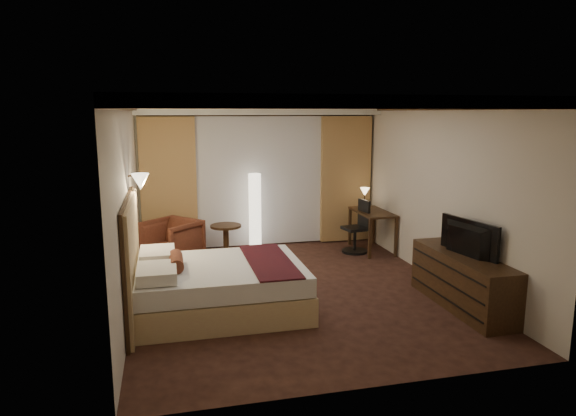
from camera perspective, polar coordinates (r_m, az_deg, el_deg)
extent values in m
cube|color=black|center=(7.54, 0.72, -9.17)|extent=(4.50, 5.50, 0.01)
cube|color=white|center=(7.10, 0.78, 11.80)|extent=(4.50, 5.50, 0.01)
cube|color=beige|center=(9.86, -3.22, 3.59)|extent=(4.50, 0.02, 2.70)
cube|color=beige|center=(7.00, -17.40, 0.22)|extent=(0.02, 5.50, 2.70)
cube|color=beige|center=(8.05, 16.46, 1.58)|extent=(0.02, 5.50, 2.70)
cube|color=white|center=(9.54, -3.02, 10.88)|extent=(4.50, 0.50, 0.20)
cube|color=silver|center=(9.79, -3.13, 2.96)|extent=(2.48, 0.04, 2.45)
cube|color=tan|center=(9.58, -13.12, 2.52)|extent=(1.00, 0.14, 2.45)
cube|color=tan|center=(10.18, 6.40, 3.20)|extent=(1.00, 0.14, 2.45)
imported|color=#4E2617|center=(8.97, -12.81, -3.43)|extent=(1.11, 1.11, 0.83)
imported|color=black|center=(7.03, 18.89, -2.67)|extent=(0.75, 1.09, 0.13)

